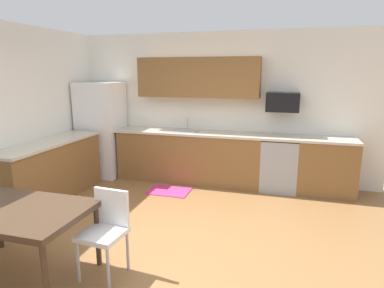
{
  "coord_description": "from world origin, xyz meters",
  "views": [
    {
      "loc": [
        1.27,
        -3.39,
        1.99
      ],
      "look_at": [
        0.0,
        1.0,
        1.0
      ],
      "focal_mm": 30.98,
      "sensor_mm": 36.0,
      "label": 1
    }
  ],
  "objects_px": {
    "oven_range": "(279,164)",
    "dining_table": "(14,214)",
    "chair_near_table": "(106,226)",
    "microwave": "(283,102)",
    "refrigerator": "(102,129)"
  },
  "relations": [
    {
      "from": "oven_range",
      "to": "microwave",
      "type": "bearing_deg",
      "value": 90.0
    },
    {
      "from": "oven_range",
      "to": "microwave",
      "type": "height_order",
      "value": "microwave"
    },
    {
      "from": "oven_range",
      "to": "dining_table",
      "type": "xyz_separation_m",
      "value": [
        -2.38,
        -3.32,
        0.21
      ]
    },
    {
      "from": "refrigerator",
      "to": "dining_table",
      "type": "relative_size",
      "value": 1.29
    },
    {
      "from": "oven_range",
      "to": "chair_near_table",
      "type": "xyz_separation_m",
      "value": [
        -1.57,
        -3.01,
        0.05
      ]
    },
    {
      "from": "chair_near_table",
      "to": "oven_range",
      "type": "bearing_deg",
      "value": 62.41
    },
    {
      "from": "chair_near_table",
      "to": "refrigerator",
      "type": "bearing_deg",
      "value": 121.38
    },
    {
      "from": "dining_table",
      "to": "chair_near_table",
      "type": "height_order",
      "value": "chair_near_table"
    },
    {
      "from": "refrigerator",
      "to": "oven_range",
      "type": "height_order",
      "value": "refrigerator"
    },
    {
      "from": "refrigerator",
      "to": "dining_table",
      "type": "distance_m",
      "value": 3.39
    },
    {
      "from": "refrigerator",
      "to": "dining_table",
      "type": "bearing_deg",
      "value": -73.07
    },
    {
      "from": "microwave",
      "to": "chair_near_table",
      "type": "relative_size",
      "value": 0.64
    },
    {
      "from": "refrigerator",
      "to": "oven_range",
      "type": "bearing_deg",
      "value": 1.36
    },
    {
      "from": "oven_range",
      "to": "chair_near_table",
      "type": "height_order",
      "value": "oven_range"
    },
    {
      "from": "microwave",
      "to": "dining_table",
      "type": "bearing_deg",
      "value": -124.86
    }
  ]
}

